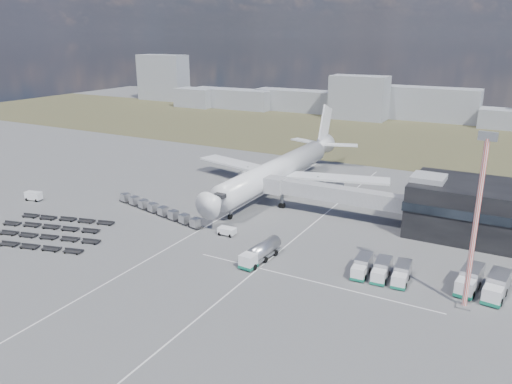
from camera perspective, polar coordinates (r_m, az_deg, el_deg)
The scene contains 16 objects.
ground at distance 95.83m, azimuth -5.80°, elevation -4.75°, with size 420.00×420.00×0.00m, color #565659.
grass_strip at distance 192.99m, azimuth 13.09°, elevation 6.29°, with size 420.00×90.00×0.01m, color #444329.
lane_markings at distance 93.41m, azimuth 0.21°, elevation -5.26°, with size 47.12×110.00×0.01m.
terminal at distance 101.43m, azimuth 25.57°, elevation -2.01°, with size 30.40×16.40×11.00m.
jet_bridge at distance 104.18m, azimuth 7.79°, elevation -0.02°, with size 30.30×3.80×7.05m.
airliner at distance 120.72m, azimuth 2.84°, elevation 2.69°, with size 51.59×64.53×17.62m.
skyline at distance 236.15m, azimuth 13.24°, elevation 10.21°, with size 307.24×26.76×25.31m.
fuel_tanker at distance 83.77m, azimuth 0.51°, elevation -6.91°, with size 3.18×9.72×3.09m.
pushback_tug at distance 94.56m, azimuth -3.33°, elevation -4.52°, with size 3.31×1.86×1.49m, color white.
utility_van at distance 124.54m, azimuth -24.07°, elevation -0.43°, with size 3.78×1.71×2.06m, color white.
catering_truck at distance 121.32m, azimuth 8.46°, elevation 0.79°, with size 5.40×7.45×3.17m.
service_trucks_near at distance 80.67m, azimuth 14.14°, elevation -8.63°, with size 8.67×6.78×2.52m.
service_trucks_far at distance 80.96m, azimuth 24.48°, elevation -9.44°, with size 7.09×8.19×3.03m.
uld_row at distance 107.03m, azimuth -11.14°, elevation -1.96°, with size 26.29×7.68×1.80m.
baggage_dollies at distance 103.73m, azimuth -23.24°, elevation -4.15°, with size 27.02×21.05×0.78m.
floodlight_mast at distance 71.98m, azimuth 23.80°, elevation -3.37°, with size 2.33×1.91×24.69m.
Camera 1 is at (51.03, -72.56, 36.25)m, focal length 35.00 mm.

